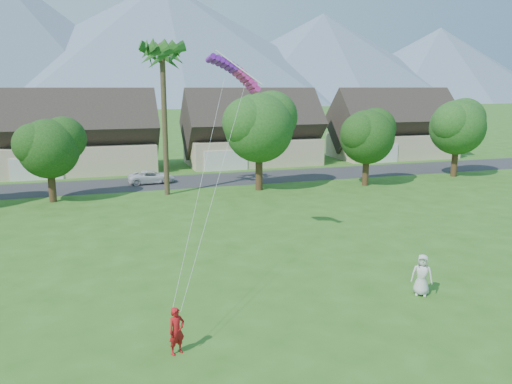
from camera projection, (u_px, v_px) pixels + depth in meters
name	position (u px, v px, depth m)	size (l,w,h in m)	color
ground	(349.00, 367.00, 16.20)	(500.00, 500.00, 0.00)	#2D6019
street	(180.00, 182.00, 47.91)	(90.00, 7.00, 0.01)	#2D2D30
kite_flyer	(177.00, 331.00, 16.84)	(0.61, 0.40, 1.66)	#AB1316
watcher	(422.00, 275.00, 21.62)	(0.90, 0.59, 1.84)	silver
parked_car	(152.00, 177.00, 46.98)	(2.01, 4.36, 1.21)	silver
mountain_ridge	(128.00, 47.00, 255.76)	(540.00, 240.00, 70.00)	slate
houses_row	(171.00, 137.00, 55.73)	(72.75, 8.19, 8.86)	beige
tree_row	(177.00, 137.00, 40.89)	(62.27, 6.67, 8.45)	#47301C
fan_palm	(162.00, 50.00, 39.76)	(3.00, 3.00, 13.80)	#4C3D26
parafoil_kite	(236.00, 70.00, 25.66)	(3.08, 1.09, 0.50)	purple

